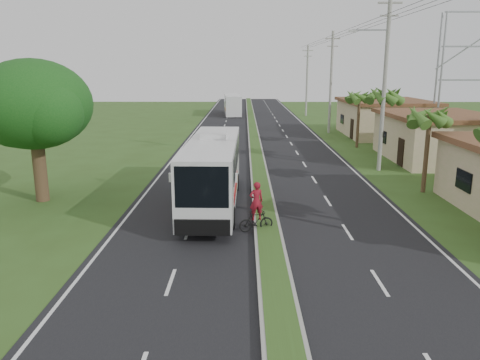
{
  "coord_description": "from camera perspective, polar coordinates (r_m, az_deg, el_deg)",
  "views": [
    {
      "loc": [
        -1.05,
        -14.44,
        6.96
      ],
      "look_at": [
        -1.23,
        7.34,
        1.8
      ],
      "focal_mm": 35.0,
      "sensor_mm": 36.0,
      "label": 1
    }
  ],
  "objects": [
    {
      "name": "ground",
      "position": [
        16.07,
        4.28,
        -12.39
      ],
      "size": [
        180.0,
        180.0,
        0.0
      ],
      "primitive_type": "plane",
      "color": "#344F1D",
      "rests_on": "ground"
    },
    {
      "name": "shade_tree",
      "position": [
        26.91,
        -24.05,
        8.07
      ],
      "size": [
        6.3,
        6.0,
        7.54
      ],
      "color": "#473321",
      "rests_on": "ground"
    },
    {
      "name": "coach_bus_main",
      "position": [
        24.23,
        -3.29,
        1.6
      ],
      "size": [
        2.59,
        11.54,
        3.72
      ],
      "rotation": [
        0.0,
        0.0,
        -0.01
      ],
      "color": "silver",
      "rests_on": "ground"
    },
    {
      "name": "palm_verge_b",
      "position": [
        28.55,
        22.13,
        7.13
      ],
      "size": [
        2.4,
        2.4,
        5.05
      ],
      "color": "#473321",
      "rests_on": "ground"
    },
    {
      "name": "lane_edge_left",
      "position": [
        35.59,
        -8.67,
        1.9
      ],
      "size": [
        0.12,
        160.0,
        0.01
      ],
      "primitive_type": "cube",
      "color": "silver",
      "rests_on": "ground"
    },
    {
      "name": "utility_pole_c",
      "position": [
        53.32,
        11.03,
        11.71
      ],
      "size": [
        1.6,
        0.28,
        11.0
      ],
      "color": "gray",
      "rests_on": "ground"
    },
    {
      "name": "palm_verge_d",
      "position": [
        43.75,
        14.37,
        9.76
      ],
      "size": [
        2.4,
        2.4,
        5.25
      ],
      "color": "#473321",
      "rests_on": "ground"
    },
    {
      "name": "lane_edge_right",
      "position": [
        35.98,
        12.91,
        1.84
      ],
      "size": [
        0.12,
        160.0,
        0.01
      ],
      "primitive_type": "cube",
      "color": "silver",
      "rests_on": "ground"
    },
    {
      "name": "coach_bus_far",
      "position": [
        74.19,
        -0.93,
        9.31
      ],
      "size": [
        3.0,
        10.81,
        3.11
      ],
      "rotation": [
        0.0,
        0.0,
        0.06
      ],
      "color": "white",
      "rests_on": "ground"
    },
    {
      "name": "utility_pole_b",
      "position": [
        33.82,
        17.19,
        11.56
      ],
      "size": [
        3.2,
        0.28,
        12.0
      ],
      "color": "gray",
      "rests_on": "ground"
    },
    {
      "name": "palm_verge_c",
      "position": [
        34.91,
        17.12,
        9.73
      ],
      "size": [
        2.4,
        2.4,
        5.85
      ],
      "color": "#473321",
      "rests_on": "ground"
    },
    {
      "name": "median_strip",
      "position": [
        35.13,
        2.18,
        2.06
      ],
      "size": [
        1.2,
        160.0,
        0.18
      ],
      "color": "gray",
      "rests_on": "ground"
    },
    {
      "name": "utility_pole_d",
      "position": [
        73.08,
        8.16,
        11.99
      ],
      "size": [
        1.6,
        0.28,
        10.5
      ],
      "color": "gray",
      "rests_on": "ground"
    },
    {
      "name": "road_asphalt",
      "position": [
        35.15,
        2.18,
        1.92
      ],
      "size": [
        14.0,
        160.0,
        0.02
      ],
      "primitive_type": "cube",
      "color": "black",
      "rests_on": "ground"
    },
    {
      "name": "motorcyclist",
      "position": [
        20.46,
        1.99,
        -4.07
      ],
      "size": [
        1.61,
        0.89,
        2.25
      ],
      "rotation": [
        0.0,
        0.0,
        0.31
      ],
      "color": "black",
      "rests_on": "ground"
    },
    {
      "name": "shop_far",
      "position": [
        52.88,
        17.15,
        7.29
      ],
      "size": [
        8.6,
        11.6,
        3.82
      ],
      "color": "tan",
      "rests_on": "ground"
    },
    {
      "name": "shop_mid",
      "position": [
        39.76,
        22.81,
        4.92
      ],
      "size": [
        7.6,
        10.6,
        3.67
      ],
      "color": "tan",
      "rests_on": "ground"
    }
  ]
}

